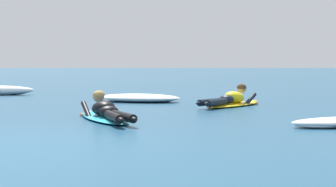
% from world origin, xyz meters
% --- Properties ---
extents(ground_plane, '(120.00, 120.00, 0.00)m').
position_xyz_m(ground_plane, '(0.00, 10.00, 0.00)').
color(ground_plane, navy).
extents(surfer_near, '(1.43, 2.60, 0.55)m').
position_xyz_m(surfer_near, '(0.83, 3.01, 0.13)').
color(surfer_near, '#2DB2D1').
rests_on(surfer_near, ground).
extents(surfer_far, '(1.70, 2.32, 0.53)m').
position_xyz_m(surfer_far, '(3.20, 6.20, 0.13)').
color(surfer_far, yellow).
rests_on(surfer_far, ground).
extents(whitewater_front, '(2.27, 1.42, 0.20)m').
position_xyz_m(whitewater_front, '(1.00, 7.51, 0.09)').
color(whitewater_front, white).
rests_on(whitewater_front, ground).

